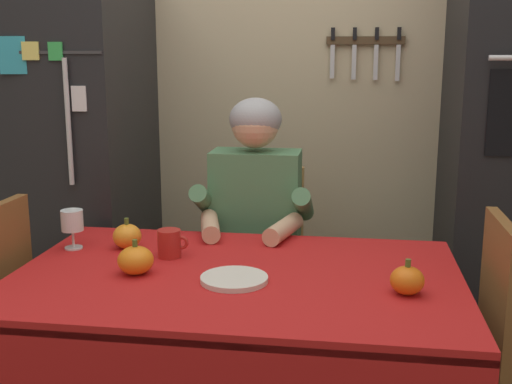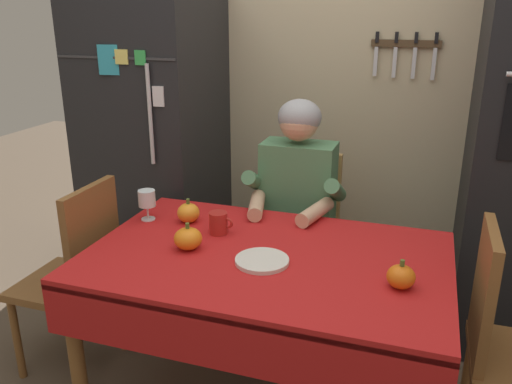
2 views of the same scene
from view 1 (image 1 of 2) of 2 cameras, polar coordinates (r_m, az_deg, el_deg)
back_wall_assembly at (r=3.13m, az=3.25°, el=10.15°), size 3.70×0.13×2.60m
refrigerator at (r=3.06m, az=-16.56°, el=2.09°), size 0.68×0.71×1.80m
dining_table at (r=2.02m, az=-1.85°, el=-9.71°), size 1.40×0.90×0.74m
chair_behind_person at (r=2.81m, az=0.36°, el=-6.45°), size 0.40×0.40×0.93m
seated_person at (r=2.57m, az=-0.24°, el=-3.00°), size 0.47×0.55×1.25m
coffee_mug at (r=2.17m, az=-7.74°, el=-4.59°), size 0.11×0.08×0.10m
wine_glass at (r=2.32m, az=-16.15°, el=-2.59°), size 0.08×0.08×0.14m
pumpkin_large at (r=1.88m, az=13.39°, el=-7.70°), size 0.10×0.10×0.10m
pumpkin_medium at (r=2.03m, az=-10.74°, el=-6.02°), size 0.11×0.11×0.11m
pumpkin_small at (r=2.29m, az=-11.47°, el=-3.90°), size 0.10×0.10×0.11m
serving_tray at (r=1.94m, az=-1.97°, el=-7.79°), size 0.21×0.21×0.02m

